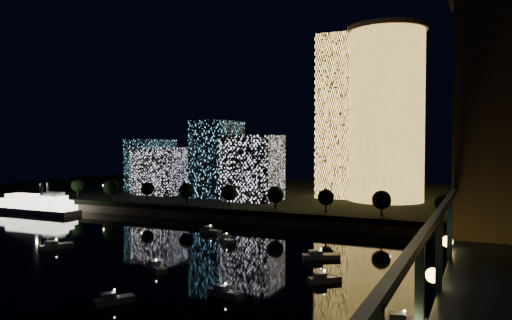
# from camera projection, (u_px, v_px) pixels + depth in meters

# --- Properties ---
(ground) EXTENTS (520.00, 520.00, 0.00)m
(ground) POSITION_uv_depth(u_px,v_px,m) (159.00, 285.00, 106.33)
(ground) COLOR black
(ground) RESTS_ON ground
(far_bank) EXTENTS (420.00, 160.00, 5.00)m
(far_bank) POSITION_uv_depth(u_px,v_px,m) (349.00, 198.00, 251.15)
(far_bank) COLOR black
(far_bank) RESTS_ON ground
(seawall) EXTENTS (420.00, 6.00, 3.00)m
(seawall) POSITION_uv_depth(u_px,v_px,m) (294.00, 222.00, 180.55)
(seawall) COLOR #6B5E4C
(seawall) RESTS_ON ground
(tower_cylindrical) EXTENTS (34.00, 34.00, 75.35)m
(tower_cylindrical) POSITION_uv_depth(u_px,v_px,m) (386.00, 114.00, 216.56)
(tower_cylindrical) COLOR gold
(tower_cylindrical) RESTS_ON far_bank
(tower_rectangular) EXTENTS (23.44, 23.44, 74.59)m
(tower_rectangular) POSITION_uv_depth(u_px,v_px,m) (347.00, 117.00, 232.02)
(tower_rectangular) COLOR gold
(tower_rectangular) RESTS_ON far_bank
(midrise_blocks) EXTENTS (92.20, 41.74, 35.56)m
(midrise_blocks) POSITION_uv_depth(u_px,v_px,m) (196.00, 165.00, 241.02)
(midrise_blocks) COLOR white
(midrise_blocks) RESTS_ON far_bank
(truss_bridge) EXTENTS (13.00, 266.00, 50.00)m
(truss_bridge) POSITION_uv_depth(u_px,v_px,m) (498.00, 229.00, 81.67)
(truss_bridge) COLOR navy
(truss_bridge) RESTS_ON ground
(riverboat) EXTENTS (45.63, 9.94, 13.72)m
(riverboat) POSITION_uv_depth(u_px,v_px,m) (33.00, 205.00, 215.26)
(riverboat) COLOR silver
(riverboat) RESTS_ON ground
(motorboats) EXTENTS (108.82, 77.45, 2.78)m
(motorboats) POSITION_uv_depth(u_px,v_px,m) (190.00, 262.00, 123.64)
(motorboats) COLOR silver
(motorboats) RESTS_ON ground
(esplanade_trees) EXTENTS (165.78, 6.98, 8.99)m
(esplanade_trees) POSITION_uv_depth(u_px,v_px,m) (226.00, 193.00, 198.84)
(esplanade_trees) COLOR black
(esplanade_trees) RESTS_ON far_bank
(street_lamps) EXTENTS (132.70, 0.70, 5.65)m
(street_lamps) POSITION_uv_depth(u_px,v_px,m) (227.00, 194.00, 205.52)
(street_lamps) COLOR black
(street_lamps) RESTS_ON far_bank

